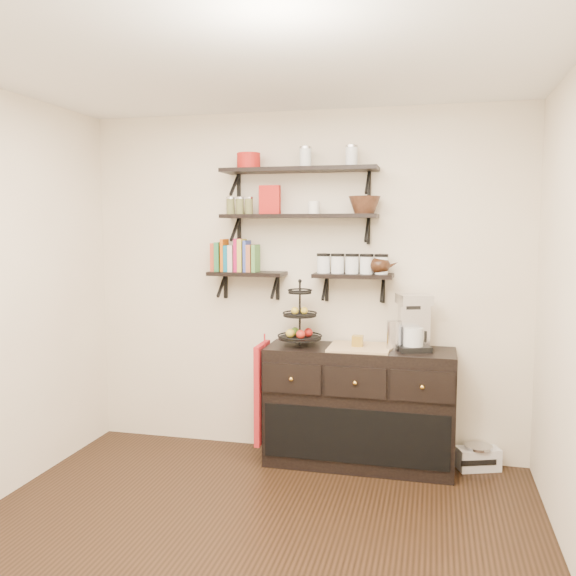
{
  "coord_description": "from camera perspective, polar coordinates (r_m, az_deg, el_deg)",
  "views": [
    {
      "loc": [
        1.02,
        -2.96,
        1.82
      ],
      "look_at": [
        0.03,
        1.15,
        1.38
      ],
      "focal_mm": 38.0,
      "sensor_mm": 36.0,
      "label": 1
    }
  ],
  "objects": [
    {
      "name": "cookbooks",
      "position": [
        4.84,
        -4.83,
        2.91
      ],
      "size": [
        0.36,
        0.15,
        0.26
      ],
      "color": "#A43D25",
      "rests_on": "shelf_low_left"
    },
    {
      "name": "teapot",
      "position": [
        4.62,
        8.6,
        2.25
      ],
      "size": [
        0.23,
        0.19,
        0.15
      ],
      "primitive_type": null,
      "rotation": [
        0.0,
        0.0,
        -0.19
      ],
      "color": "black",
      "rests_on": "shelf_low_right"
    },
    {
      "name": "radio",
      "position": [
        4.92,
        17.37,
        -14.91
      ],
      "size": [
        0.34,
        0.26,
        0.18
      ],
      "rotation": [
        0.0,
        0.0,
        0.34
      ],
      "color": "silver",
      "rests_on": "floor"
    },
    {
      "name": "coffee_maker",
      "position": [
        4.56,
        11.68,
        -3.27
      ],
      "size": [
        0.28,
        0.28,
        0.42
      ],
      "rotation": [
        0.0,
        0.0,
        0.35
      ],
      "color": "black",
      "rests_on": "sideboard"
    },
    {
      "name": "walnut_bowl",
      "position": [
        4.61,
        7.17,
        7.71
      ],
      "size": [
        0.24,
        0.24,
        0.13
      ],
      "primitive_type": null,
      "color": "black",
      "rests_on": "shelf_mid"
    },
    {
      "name": "glass_canisters",
      "position": [
        4.64,
        6.01,
        2.15
      ],
      "size": [
        0.54,
        0.1,
        0.13
      ],
      "color": "silver",
      "rests_on": "shelf_low_right"
    },
    {
      "name": "red_pot",
      "position": [
        4.82,
        -3.7,
        11.78
      ],
      "size": [
        0.18,
        0.18,
        0.12
      ],
      "primitive_type": "cylinder",
      "color": "#A61713",
      "rests_on": "shelf_top"
    },
    {
      "name": "shelf_top",
      "position": [
        4.71,
        1.04,
        10.97
      ],
      "size": [
        1.2,
        0.27,
        0.23
      ],
      "color": "black",
      "rests_on": "back_wall"
    },
    {
      "name": "thermal_carafe",
      "position": [
        4.54,
        9.89,
        -4.42
      ],
      "size": [
        0.11,
        0.11,
        0.22
      ],
      "primitive_type": "cylinder",
      "color": "silver",
      "rests_on": "sideboard"
    },
    {
      "name": "shelf_low_left",
      "position": [
        4.83,
        -3.81,
        1.28
      ],
      "size": [
        0.6,
        0.25,
        0.23
      ],
      "color": "black",
      "rests_on": "back_wall"
    },
    {
      "name": "ramekins",
      "position": [
        4.67,
        2.43,
        7.52
      ],
      "size": [
        0.09,
        0.09,
        0.1
      ],
      "primitive_type": "cylinder",
      "color": "white",
      "rests_on": "shelf_mid"
    },
    {
      "name": "fruit_stand",
      "position": [
        4.65,
        1.15,
        -3.36
      ],
      "size": [
        0.33,
        0.33,
        0.49
      ],
      "rotation": [
        0.0,
        0.0,
        -0.24
      ],
      "color": "black",
      "rests_on": "sideboard"
    },
    {
      "name": "sideboard",
      "position": [
        4.71,
        6.66,
        -10.97
      ],
      "size": [
        1.4,
        0.5,
        0.92
      ],
      "color": "black",
      "rests_on": "floor"
    },
    {
      "name": "ceiling",
      "position": [
        3.25,
        -5.63,
        21.64
      ],
      "size": [
        3.5,
        3.5,
        0.02
      ],
      "primitive_type": "cube",
      "color": "white",
      "rests_on": "back_wall"
    },
    {
      "name": "shelf_mid",
      "position": [
        4.69,
        1.04,
        6.7
      ],
      "size": [
        1.2,
        0.27,
        0.23
      ],
      "color": "black",
      "rests_on": "back_wall"
    },
    {
      "name": "candle",
      "position": [
        4.59,
        6.53,
        -4.93
      ],
      "size": [
        0.08,
        0.08,
        0.08
      ],
      "primitive_type": "cube",
      "color": "olive",
      "rests_on": "sideboard"
    },
    {
      "name": "shelf_low_right",
      "position": [
        4.65,
        6.12,
        1.08
      ],
      "size": [
        0.6,
        0.25,
        0.23
      ],
      "color": "black",
      "rests_on": "back_wall"
    },
    {
      "name": "recipe_box",
      "position": [
        4.75,
        -1.71,
        8.24
      ],
      "size": [
        0.16,
        0.06,
        0.22
      ],
      "primitive_type": "cube",
      "rotation": [
        0.0,
        0.0,
        0.02
      ],
      "color": "#A61713",
      "rests_on": "shelf_mid"
    },
    {
      "name": "floor",
      "position": [
        3.62,
        -5.15,
        -24.24
      ],
      "size": [
        3.5,
        3.5,
        0.0
      ],
      "primitive_type": "plane",
      "color": "black",
      "rests_on": "ground"
    },
    {
      "name": "apron",
      "position": [
        4.73,
        -2.43,
        -9.73
      ],
      "size": [
        0.04,
        0.33,
        0.76
      ],
      "primitive_type": "cube",
      "color": "maroon",
      "rests_on": "sideboard"
    },
    {
      "name": "back_wall",
      "position": [
        4.84,
        1.36,
        0.38
      ],
      "size": [
        3.5,
        0.02,
        2.7
      ],
      "primitive_type": "cube",
      "color": "white",
      "rests_on": "ground"
    }
  ]
}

